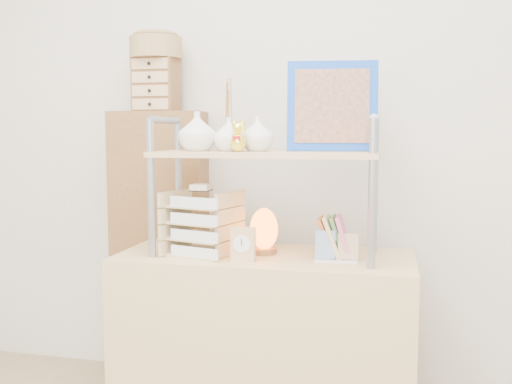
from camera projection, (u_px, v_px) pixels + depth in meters
desk at (265, 343)px, 2.37m from camera, size 1.20×0.50×0.75m
cabinet at (161, 248)px, 2.84m from camera, size 0.47×0.29×1.35m
hutch at (260, 147)px, 2.31m from camera, size 0.90×0.34×0.79m
letter_tray at (202, 227)px, 2.32m from camera, size 0.29×0.28×0.29m
salt_lamp at (264, 230)px, 2.34m from camera, size 0.12×0.12×0.19m
desk_clock at (243, 244)px, 2.21m from camera, size 0.10×0.05×0.13m
postcard_stand at (336, 253)px, 2.20m from camera, size 0.17×0.06×0.12m
drawer_chest at (156, 85)px, 2.74m from camera, size 0.20×0.16×0.25m
woven_basket at (156, 48)px, 2.72m from camera, size 0.25×0.25×0.10m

